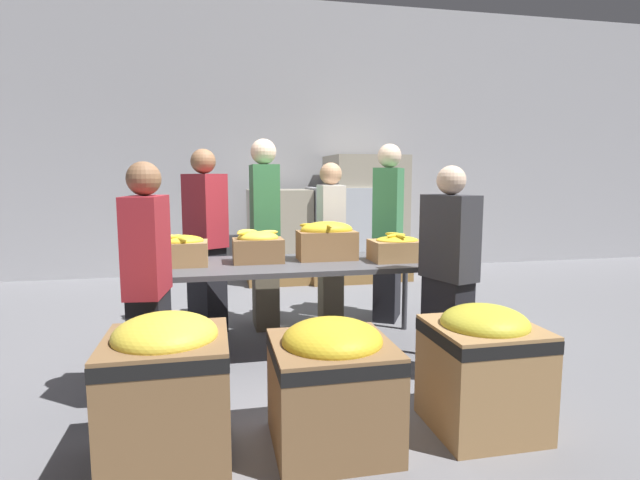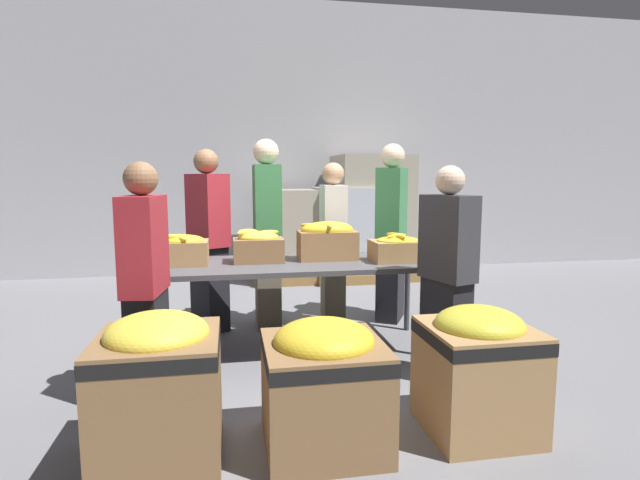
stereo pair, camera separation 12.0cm
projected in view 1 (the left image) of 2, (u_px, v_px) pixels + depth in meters
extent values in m
plane|color=slate|center=(295.00, 351.00, 4.15)|extent=(30.00, 30.00, 0.00)
cube|color=#A8A8AD|center=(255.00, 139.00, 7.37)|extent=(16.00, 0.08, 4.00)
cube|color=#4C4C51|center=(294.00, 265.00, 4.05)|extent=(2.35, 0.88, 0.04)
cylinder|color=#38383D|center=(147.00, 332.00, 3.50)|extent=(0.05, 0.05, 0.71)
cylinder|color=#38383D|center=(440.00, 314.00, 3.96)|extent=(0.05, 0.05, 0.71)
cylinder|color=#38383D|center=(158.00, 305.00, 4.24)|extent=(0.05, 0.05, 0.71)
cylinder|color=#38383D|center=(405.00, 293.00, 4.70)|extent=(0.05, 0.05, 0.71)
cube|color=#A37A4C|center=(180.00, 254.00, 3.89)|extent=(0.43, 0.31, 0.19)
ellipsoid|color=yellow|center=(179.00, 241.00, 3.88)|extent=(0.37, 0.26, 0.09)
ellipsoid|color=yellow|center=(170.00, 238.00, 3.89)|extent=(0.05, 0.20, 0.04)
ellipsoid|color=yellow|center=(180.00, 240.00, 3.80)|extent=(0.15, 0.17, 0.05)
ellipsoid|color=yellow|center=(169.00, 237.00, 3.78)|extent=(0.15, 0.08, 0.05)
ellipsoid|color=yellow|center=(174.00, 237.00, 3.87)|extent=(0.16, 0.19, 0.05)
cube|color=olive|center=(258.00, 250.00, 4.04)|extent=(0.40, 0.27, 0.19)
ellipsoid|color=yellow|center=(258.00, 238.00, 4.03)|extent=(0.33, 0.24, 0.11)
ellipsoid|color=yellow|center=(267.00, 233.00, 4.09)|extent=(0.21, 0.13, 0.06)
ellipsoid|color=yellow|center=(245.00, 233.00, 3.98)|extent=(0.16, 0.15, 0.05)
ellipsoid|color=yellow|center=(247.00, 232.00, 4.04)|extent=(0.17, 0.08, 0.05)
cube|color=olive|center=(327.00, 245.00, 4.18)|extent=(0.48, 0.28, 0.24)
ellipsoid|color=gold|center=(327.00, 230.00, 4.17)|extent=(0.44, 0.25, 0.14)
ellipsoid|color=gold|center=(308.00, 226.00, 4.15)|extent=(0.16, 0.15, 0.06)
ellipsoid|color=gold|center=(328.00, 226.00, 4.08)|extent=(0.06, 0.15, 0.04)
ellipsoid|color=gold|center=(309.00, 226.00, 4.19)|extent=(0.13, 0.21, 0.04)
cube|color=#A37A4C|center=(397.00, 251.00, 4.12)|extent=(0.43, 0.32, 0.17)
ellipsoid|color=gold|center=(397.00, 240.00, 4.11)|extent=(0.35, 0.28, 0.06)
ellipsoid|color=gold|center=(396.00, 236.00, 4.09)|extent=(0.22, 0.14, 0.05)
ellipsoid|color=gold|center=(395.00, 235.00, 4.16)|extent=(0.15, 0.19, 0.05)
ellipsoid|color=gold|center=(400.00, 236.00, 4.04)|extent=(0.08, 0.17, 0.05)
cube|color=black|center=(387.00, 278.00, 5.06)|extent=(0.39, 0.46, 0.84)
cube|color=#387A47|center=(389.00, 203.00, 4.96)|extent=(0.44, 0.53, 0.69)
sphere|color=beige|center=(389.00, 156.00, 4.91)|extent=(0.24, 0.24, 0.24)
cube|color=black|center=(446.00, 328.00, 3.59)|extent=(0.28, 0.39, 0.72)
cube|color=#333338|center=(449.00, 237.00, 3.51)|extent=(0.32, 0.45, 0.59)
sphere|color=beige|center=(451.00, 180.00, 3.46)|extent=(0.20, 0.20, 0.20)
cube|color=#6B604C|center=(330.00, 288.00, 4.83)|extent=(0.22, 0.37, 0.75)
cube|color=silver|center=(331.00, 218.00, 4.74)|extent=(0.23, 0.43, 0.62)
sphere|color=tan|center=(331.00, 174.00, 4.69)|extent=(0.21, 0.21, 0.21)
cube|color=#6B604C|center=(265.00, 283.00, 4.80)|extent=(0.23, 0.41, 0.85)
cube|color=#387A47|center=(264.00, 202.00, 4.70)|extent=(0.24, 0.48, 0.70)
sphere|color=beige|center=(263.00, 152.00, 4.64)|extent=(0.24, 0.24, 0.24)
cube|color=black|center=(207.00, 288.00, 4.67)|extent=(0.38, 0.44, 0.80)
cube|color=maroon|center=(205.00, 210.00, 4.58)|extent=(0.42, 0.51, 0.66)
sphere|color=#896042|center=(203.00, 161.00, 4.52)|extent=(0.23, 0.23, 0.23)
cube|color=black|center=(151.00, 351.00, 3.10)|extent=(0.23, 0.37, 0.73)
cube|color=maroon|center=(147.00, 246.00, 3.02)|extent=(0.25, 0.43, 0.60)
sphere|color=#896042|center=(144.00, 179.00, 2.97)|extent=(0.21, 0.21, 0.21)
cube|color=olive|center=(168.00, 401.00, 2.48)|extent=(0.60, 0.60, 0.66)
cube|color=black|center=(166.00, 348.00, 2.45)|extent=(0.60, 0.60, 0.07)
ellipsoid|color=yellow|center=(165.00, 335.00, 2.44)|extent=(0.51, 0.51, 0.21)
cube|color=olive|center=(332.00, 394.00, 2.66)|extent=(0.63, 0.63, 0.57)
cube|color=black|center=(332.00, 352.00, 2.63)|extent=(0.63, 0.63, 0.07)
ellipsoid|color=gold|center=(332.00, 340.00, 2.62)|extent=(0.53, 0.53, 0.22)
cube|color=#A37A4C|center=(482.00, 377.00, 2.84)|extent=(0.58, 0.58, 0.61)
cube|color=black|center=(484.00, 334.00, 2.81)|extent=(0.58, 0.58, 0.07)
ellipsoid|color=gold|center=(485.00, 323.00, 2.80)|extent=(0.49, 0.49, 0.20)
cube|color=olive|center=(341.00, 274.00, 7.10)|extent=(0.95, 0.95, 0.13)
cube|color=#B2B7C1|center=(341.00, 229.00, 7.02)|extent=(0.88, 0.88, 1.16)
cube|color=olive|center=(364.00, 271.00, 7.30)|extent=(1.11, 1.11, 0.13)
cube|color=#A39984|center=(364.00, 212.00, 7.19)|extent=(1.02, 1.02, 1.61)
cube|color=olive|center=(279.00, 275.00, 6.98)|extent=(0.90, 0.90, 0.13)
cube|color=#A39984|center=(279.00, 231.00, 6.90)|extent=(0.83, 0.83, 1.13)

